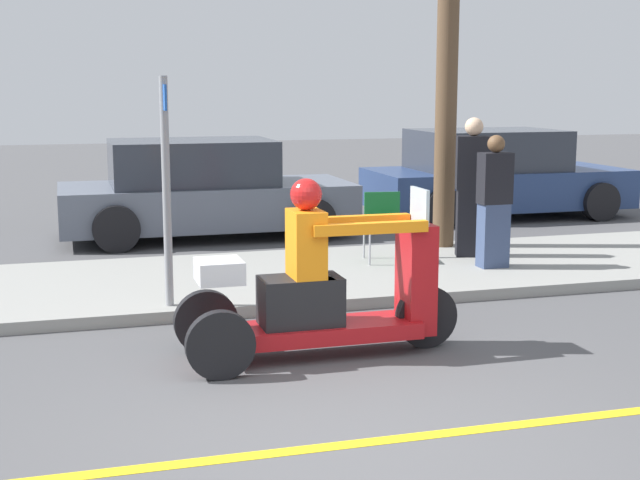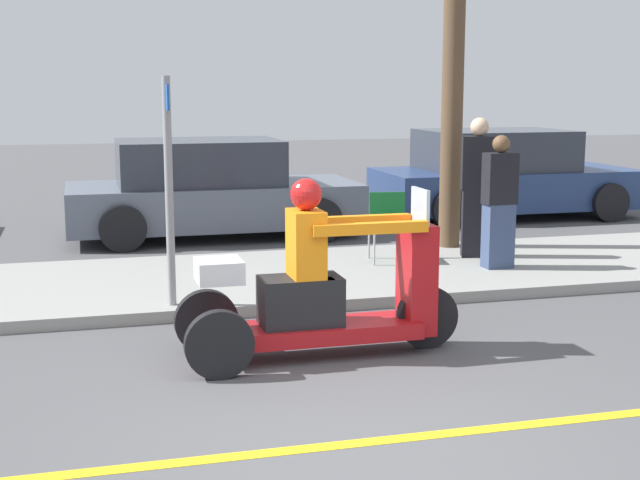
# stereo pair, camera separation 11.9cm
# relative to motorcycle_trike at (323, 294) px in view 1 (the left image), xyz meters

# --- Properties ---
(ground_plane) EXTENTS (60.00, 60.00, 0.00)m
(ground_plane) POSITION_rel_motorcycle_trike_xyz_m (-0.29, -1.84, -0.53)
(ground_plane) COLOR #4C4C4F
(lane_stripe) EXTENTS (24.00, 0.12, 0.01)m
(lane_stripe) POSITION_rel_motorcycle_trike_xyz_m (-0.02, -1.84, -0.53)
(lane_stripe) COLOR gold
(lane_stripe) RESTS_ON ground
(sidewalk_strip) EXTENTS (28.00, 2.80, 0.12)m
(sidewalk_strip) POSITION_rel_motorcycle_trike_xyz_m (-0.29, 2.76, -0.47)
(sidewalk_strip) COLOR gray
(sidewalk_strip) RESTS_ON ground
(motorcycle_trike) EXTENTS (2.39, 0.81, 1.50)m
(motorcycle_trike) POSITION_rel_motorcycle_trike_xyz_m (0.00, 0.00, 0.00)
(motorcycle_trike) COLOR black
(motorcycle_trike) RESTS_ON ground
(spectator_by_tree) EXTENTS (0.37, 0.23, 1.55)m
(spectator_by_tree) POSITION_rel_motorcycle_trike_xyz_m (2.79, 2.42, 0.34)
(spectator_by_tree) COLOR #38476B
(spectator_by_tree) RESTS_ON sidewalk_strip
(spectator_far_back) EXTENTS (0.47, 0.37, 1.72)m
(spectator_far_back) POSITION_rel_motorcycle_trike_xyz_m (2.84, 3.12, 0.42)
(spectator_far_back) COLOR black
(spectator_far_back) RESTS_ON sidewalk_strip
(folding_chair_curbside) EXTENTS (0.53, 0.53, 0.82)m
(folding_chair_curbside) POSITION_rel_motorcycle_trike_xyz_m (1.71, 3.19, 0.10)
(folding_chair_curbside) COLOR #A5A8AD
(folding_chair_curbside) RESTS_ON sidewalk_strip
(parked_car_lot_far) EXTENTS (4.35, 2.12, 1.48)m
(parked_car_lot_far) POSITION_rel_motorcycle_trike_xyz_m (5.03, 6.84, 0.17)
(parked_car_lot_far) COLOR navy
(parked_car_lot_far) RESTS_ON ground
(parked_car_lot_right) EXTENTS (4.25, 2.02, 1.44)m
(parked_car_lot_right) POSITION_rel_motorcycle_trike_xyz_m (-0.06, 6.15, 0.15)
(parked_car_lot_right) COLOR slate
(parked_car_lot_right) RESTS_ON ground
(tree_trunk) EXTENTS (0.28, 0.28, 3.41)m
(tree_trunk) POSITION_rel_motorcycle_trike_xyz_m (2.80, 3.87, 1.30)
(tree_trunk) COLOR brown
(tree_trunk) RESTS_ON sidewalk_strip
(street_sign) EXTENTS (0.08, 0.36, 2.20)m
(street_sign) POSITION_rel_motorcycle_trike_xyz_m (-1.08, 1.61, 0.79)
(street_sign) COLOR gray
(street_sign) RESTS_ON sidewalk_strip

